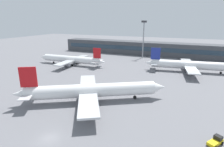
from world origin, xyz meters
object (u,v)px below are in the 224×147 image
(airplane_near, at_px, (93,91))
(floodlight_tower_west, at_px, (143,36))
(airplane_mid, at_px, (71,59))
(airplane_far, at_px, (192,65))
(baggage_tug_yellow, at_px, (216,141))

(airplane_near, height_order, floodlight_tower_west, floodlight_tower_west)
(airplane_near, relative_size, airplane_mid, 1.01)
(airplane_mid, bearing_deg, airplane_near, -47.58)
(airplane_far, height_order, floodlight_tower_west, floodlight_tower_west)
(airplane_far, xyz_separation_m, floodlight_tower_west, (-29.63, 24.48, 10.34))
(baggage_tug_yellow, xyz_separation_m, floodlight_tower_west, (-34.32, 79.62, 12.86))
(airplane_far, bearing_deg, floodlight_tower_west, 140.44)
(airplane_far, relative_size, floodlight_tower_west, 1.88)
(airplane_near, distance_m, floodlight_tower_west, 72.05)
(airplane_near, height_order, airplane_mid, airplane_near)
(airplane_near, relative_size, baggage_tug_yellow, 10.79)
(airplane_mid, relative_size, airplane_far, 0.93)
(floodlight_tower_west, bearing_deg, airplane_near, -88.25)
(baggage_tug_yellow, bearing_deg, airplane_far, 94.87)
(airplane_far, xyz_separation_m, baggage_tug_yellow, (4.70, -55.15, -2.52))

